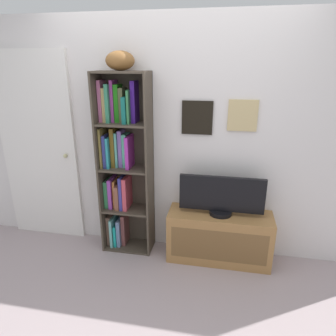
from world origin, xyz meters
TOP-DOWN VIEW (x-y plane):
  - ground at (0.00, 0.00)m, footprint 5.20×5.20m
  - back_wall at (0.00, 1.13)m, footprint 4.80×0.08m
  - bookshelf at (-0.52, 0.99)m, footprint 0.52×0.28m
  - football at (-0.47, 0.96)m, footprint 0.31×0.28m
  - tv_stand at (0.49, 0.92)m, footprint 1.02×0.34m
  - television at (0.49, 0.93)m, footprint 0.81×0.22m
  - door at (-1.48, 1.08)m, footprint 0.86×0.09m

SIDE VIEW (x-z plane):
  - ground at x=0.00m, z-range -0.04..0.00m
  - tv_stand at x=0.49m, z-range 0.00..0.51m
  - television at x=0.49m, z-range 0.51..0.90m
  - bookshelf at x=-0.52m, z-range 0.02..1.86m
  - door at x=-1.48m, z-range 0.00..2.04m
  - back_wall at x=0.00m, z-range 0.00..2.35m
  - football at x=-0.47m, z-range 1.84..2.02m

